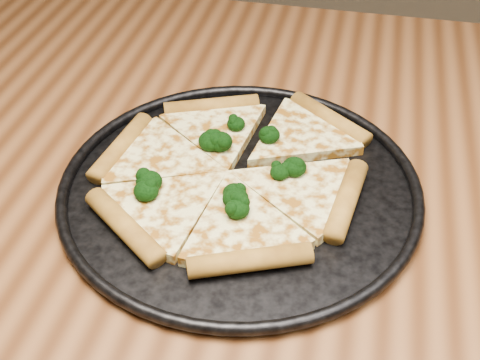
# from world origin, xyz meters

# --- Properties ---
(dining_table) EXTENTS (1.20, 0.90, 0.75)m
(dining_table) POSITION_xyz_m (0.00, 0.00, 0.66)
(dining_table) COLOR brown
(dining_table) RESTS_ON ground
(pizza_pan) EXTENTS (0.39, 0.39, 0.02)m
(pizza_pan) POSITION_xyz_m (-0.05, -0.03, 0.76)
(pizza_pan) COLOR black
(pizza_pan) RESTS_ON dining_table
(pizza) EXTENTS (0.31, 0.33, 0.02)m
(pizza) POSITION_xyz_m (-0.07, -0.01, 0.77)
(pizza) COLOR #FFF19C
(pizza) RESTS_ON pizza_pan
(broccoli_florets) EXTENTS (0.17, 0.17, 0.02)m
(broccoli_florets) POSITION_xyz_m (-0.07, -0.02, 0.78)
(broccoli_florets) COLOR black
(broccoli_florets) RESTS_ON pizza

